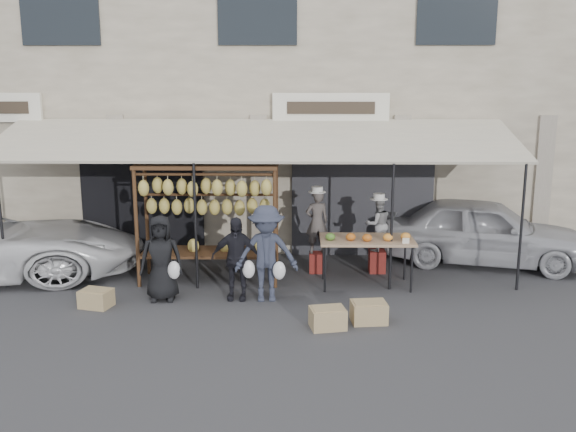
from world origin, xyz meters
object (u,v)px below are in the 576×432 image
crate_near_a (328,318)px  banana_rack (208,199)px  customer_right (266,254)px  crate_near_b (369,312)px  produce_table (367,241)px  vendor_left (317,222)px  crate_far (96,298)px  vendor_right (378,224)px  customer_mid (236,258)px  sedan (484,231)px  customer_left (161,258)px

crate_near_a → banana_rack: bearing=133.3°
banana_rack → customer_right: (1.13, -1.03, -0.74)m
banana_rack → crate_near_b: bearing=-35.8°
produce_table → crate_near_a: 2.28m
customer_right → crate_near_b: size_ratio=3.08×
crate_near_a → crate_near_b: crate_near_b is taller
vendor_left → crate_far: (-3.74, -2.01, -0.87)m
banana_rack → produce_table: 3.01m
crate_near_b → crate_far: size_ratio=1.09×
vendor_right → customer_mid: 3.08m
produce_table → vendor_right: bearing=70.9°
crate_near_b → sedan: sedan is taller
customer_mid → customer_right: (0.53, -0.06, 0.11)m
crate_near_b → banana_rack: bearing=144.2°
vendor_left → banana_rack: bearing=4.7°
produce_table → customer_mid: size_ratio=1.17×
banana_rack → crate_far: 2.64m
customer_mid → customer_right: 0.54m
produce_table → vendor_left: vendor_left is taller
banana_rack → vendor_right: (3.22, 0.63, -0.61)m
customer_mid → crate_near_b: customer_mid is taller
customer_left → crate_far: (-1.04, -0.38, -0.60)m
banana_rack → crate_near_b: 3.71m
crate_near_b → sedan: size_ratio=0.13×
produce_table → customer_left: size_ratio=1.14×
crate_far → sedan: size_ratio=0.12×
vendor_right → crate_near_a: size_ratio=2.02×
customer_right → sedan: 4.91m
vendor_left → crate_far: vendor_left is taller
vendor_right → customer_right: size_ratio=0.63×
vendor_right → customer_left: bearing=8.6°
crate_far → sedan: sedan is taller
crate_near_a → crate_near_b: bearing=20.8°
banana_rack → crate_near_a: bearing=-46.7°
vendor_right → sedan: 2.35m
customer_mid → crate_near_a: customer_mid is taller
crate_near_b → sedan: (2.69, 3.27, 0.53)m
vendor_left → customer_left: (-2.70, -1.64, -0.27)m
customer_left → customer_mid: size_ratio=1.02×
crate_near_b → customer_mid: bearing=154.5°
banana_rack → customer_mid: size_ratio=1.79×
vendor_left → sedan: 3.52m
crate_near_a → customer_right: bearing=129.2°
produce_table → crate_far: size_ratio=3.42×
produce_table → crate_near_a: produce_table is taller
crate_far → sedan: bearing=20.4°
sedan → crate_near_a: bearing=150.9°
customer_left → crate_near_a: bearing=-28.5°
banana_rack → crate_far: size_ratio=5.24×
vendor_left → customer_left: 3.17m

